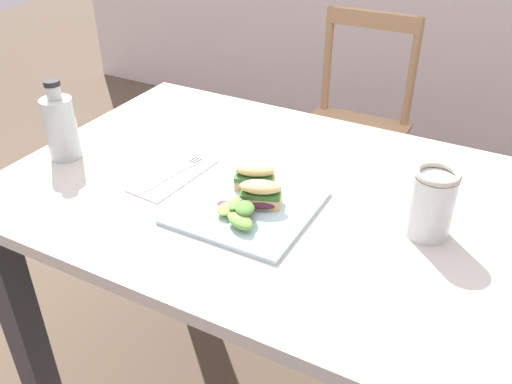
# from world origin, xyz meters

# --- Properties ---
(dining_table) EXTENTS (1.19, 0.82, 0.74)m
(dining_table) POSITION_xyz_m (0.14, 0.03, 0.61)
(dining_table) COLOR #BCB7AD
(dining_table) RESTS_ON ground
(chair_wooden_far) EXTENTS (0.41, 0.41, 0.87)m
(chair_wooden_far) POSITION_xyz_m (0.03, 0.98, 0.45)
(chair_wooden_far) COLOR tan
(chair_wooden_far) RESTS_ON ground
(plate_lunch) EXTENTS (0.27, 0.27, 0.01)m
(plate_lunch) POSITION_xyz_m (0.14, -0.07, 0.74)
(plate_lunch) COLOR silver
(plate_lunch) RESTS_ON dining_table
(sandwich_half_front) EXTENTS (0.10, 0.08, 0.06)m
(sandwich_half_front) POSITION_xyz_m (0.17, -0.06, 0.78)
(sandwich_half_front) COLOR #DBB270
(sandwich_half_front) RESTS_ON plate_lunch
(sandwich_half_back) EXTENTS (0.10, 0.08, 0.06)m
(sandwich_half_back) POSITION_xyz_m (0.12, -0.00, 0.78)
(sandwich_half_back) COLOR #DBB270
(sandwich_half_back) RESTS_ON plate_lunch
(salad_mixed_greens) EXTENTS (0.12, 0.14, 0.04)m
(salad_mixed_greens) POSITION_xyz_m (0.16, -0.12, 0.77)
(salad_mixed_greens) COLOR #4C2338
(salad_mixed_greens) RESTS_ON plate_lunch
(napkin_folded) EXTENTS (0.11, 0.23, 0.00)m
(napkin_folded) POSITION_xyz_m (-0.07, -0.03, 0.74)
(napkin_folded) COLOR silver
(napkin_folded) RESTS_ON dining_table
(fork_on_napkin) EXTENTS (0.04, 0.19, 0.00)m
(fork_on_napkin) POSITION_xyz_m (-0.07, -0.02, 0.75)
(fork_on_napkin) COLOR silver
(fork_on_napkin) RESTS_ON napkin_folded
(bottle_cold_brew) EXTENTS (0.08, 0.08, 0.20)m
(bottle_cold_brew) POSITION_xyz_m (-0.36, -0.08, 0.81)
(bottle_cold_brew) COLOR #472819
(bottle_cold_brew) RESTS_ON dining_table
(mason_jar_iced_tea) EXTENTS (0.09, 0.09, 0.14)m
(mason_jar_iced_tea) POSITION_xyz_m (0.50, 0.02, 0.80)
(mason_jar_iced_tea) COLOR gold
(mason_jar_iced_tea) RESTS_ON dining_table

